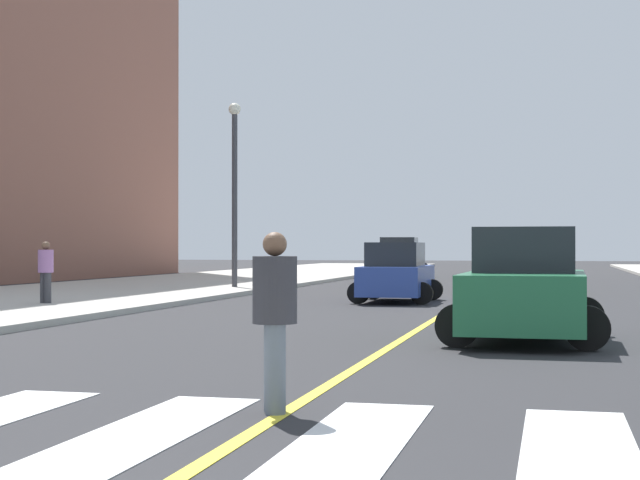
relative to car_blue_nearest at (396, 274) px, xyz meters
name	(u,v)px	position (x,y,z in m)	size (l,w,h in m)	color
crosswalk_paint	(242,439)	(1.85, -20.10, -0.80)	(13.50, 4.00, 0.01)	silver
lane_divider_paint	(494,283)	(1.85, 15.90, -0.80)	(0.16, 80.00, 0.01)	yellow
car_blue_nearest	(396,274)	(0.00, 0.00, 0.00)	(2.41, 3.85, 1.72)	#2D479E
car_silver_second	(400,258)	(-3.45, 23.25, 0.17)	(3.06, 4.77, 2.09)	#B7B7BC
car_green_third	(525,288)	(3.91, -10.97, 0.09)	(2.73, 4.32, 1.92)	#236B42
car_yellow_fourth	(534,269)	(3.74, 7.07, 0.02)	(2.46, 3.92, 1.75)	gold
pedestrian_crossing	(275,313)	(1.77, -18.82, 0.15)	(0.43, 0.43, 1.73)	slate
pedestrian_walking_west	(46,269)	(-8.27, -5.14, 0.22)	(0.39, 0.39, 1.58)	#38383D
street_lamp	(235,177)	(-6.78, 5.68, 3.31)	(0.44, 0.44, 6.64)	#38383D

